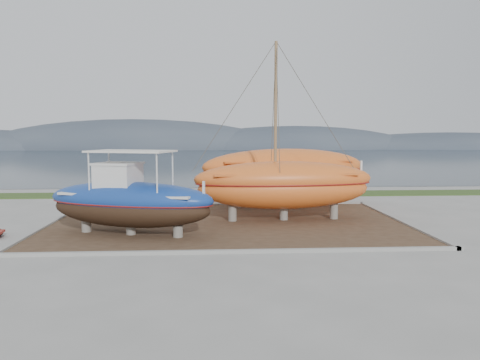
{
  "coord_description": "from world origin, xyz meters",
  "views": [
    {
      "loc": [
        -0.76,
        -20.01,
        4.69
      ],
      "look_at": [
        0.65,
        4.0,
        2.29
      ],
      "focal_mm": 35.0,
      "sensor_mm": 36.0,
      "label": 1
    }
  ],
  "objects_px": {
    "orange_sailboat": "(285,132)",
    "blue_caique": "(130,193)",
    "orange_bare_hull": "(285,178)",
    "white_dinghy": "(107,206)"
  },
  "relations": [
    {
      "from": "blue_caique",
      "to": "orange_sailboat",
      "type": "relative_size",
      "value": 0.83
    },
    {
      "from": "orange_sailboat",
      "to": "blue_caique",
      "type": "bearing_deg",
      "value": -160.29
    },
    {
      "from": "blue_caique",
      "to": "orange_sailboat",
      "type": "height_order",
      "value": "orange_sailboat"
    },
    {
      "from": "white_dinghy",
      "to": "orange_bare_hull",
      "type": "distance_m",
      "value": 11.17
    },
    {
      "from": "blue_caique",
      "to": "white_dinghy",
      "type": "xyz_separation_m",
      "value": [
        -2.1,
        4.67,
        -1.35
      ]
    },
    {
      "from": "blue_caique",
      "to": "orange_sailboat",
      "type": "bearing_deg",
      "value": 40.69
    },
    {
      "from": "blue_caique",
      "to": "white_dinghy",
      "type": "height_order",
      "value": "blue_caique"
    },
    {
      "from": "white_dinghy",
      "to": "orange_sailboat",
      "type": "xyz_separation_m",
      "value": [
        9.68,
        -1.47,
        4.11
      ]
    },
    {
      "from": "orange_sailboat",
      "to": "orange_bare_hull",
      "type": "bearing_deg",
      "value": 77.35
    },
    {
      "from": "orange_sailboat",
      "to": "white_dinghy",
      "type": "bearing_deg",
      "value": 168.16
    }
  ]
}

